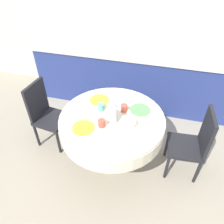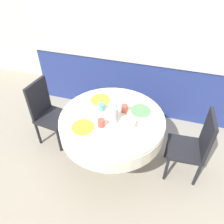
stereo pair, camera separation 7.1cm
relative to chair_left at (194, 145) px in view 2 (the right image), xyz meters
name	(u,v)px [view 2 (the right image)]	position (x,y,z in m)	size (l,w,h in m)	color
ground_plane	(112,157)	(-0.96, -0.07, -0.51)	(12.00, 12.00, 0.00)	#9E937F
wall_back	(143,21)	(-0.96, 1.63, 0.79)	(7.00, 0.05, 2.60)	beige
kitchen_counter	(135,78)	(-0.96, 1.29, -0.03)	(3.24, 0.64, 0.95)	navy
dining_table	(112,125)	(-0.96, -0.07, 0.10)	(1.24, 1.24, 0.73)	olive
chair_left	(194,145)	(0.00, 0.00, 0.00)	(0.43, 0.43, 0.94)	black
chair_right	(47,111)	(-1.92, 0.05, 0.00)	(0.45, 0.45, 0.94)	black
plate_near_left	(83,127)	(-1.22, -0.32, 0.24)	(0.24, 0.24, 0.01)	yellow
cup_near_left	(101,123)	(-1.03, -0.24, 0.27)	(0.08, 0.08, 0.09)	#CC4C3D
plate_near_right	(132,135)	(-0.68, -0.29, 0.24)	(0.24, 0.24, 0.01)	white
cup_near_right	(125,121)	(-0.79, -0.13, 0.27)	(0.08, 0.08, 0.09)	white
plate_far_left	(100,100)	(-1.20, 0.20, 0.24)	(0.24, 0.24, 0.01)	yellow
cup_far_left	(102,107)	(-1.12, 0.03, 0.27)	(0.08, 0.08, 0.09)	#5BA39E
plate_far_right	(141,110)	(-0.67, 0.14, 0.24)	(0.24, 0.24, 0.01)	#5BA85B
cup_far_right	(124,108)	(-0.85, 0.08, 0.27)	(0.08, 0.08, 0.09)	#CC4C3D
coffee_carafe	(114,113)	(-0.93, -0.13, 0.35)	(0.11, 0.11, 0.28)	#B2B2B7
fruit_bowl	(128,124)	(-0.76, -0.17, 0.27)	(0.17, 0.17, 0.08)	silver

